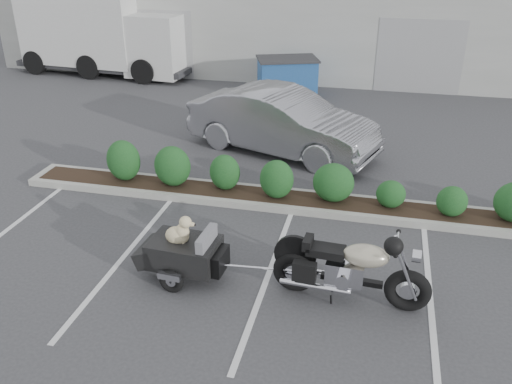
% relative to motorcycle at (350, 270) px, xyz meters
% --- Properties ---
extents(ground, '(90.00, 90.00, 0.00)m').
position_rel_motorcycle_xyz_m(ground, '(-2.59, 0.94, -0.58)').
color(ground, '#38383A').
rests_on(ground, ground).
extents(planter_kerb, '(12.00, 1.00, 0.15)m').
position_rel_motorcycle_xyz_m(planter_kerb, '(-1.59, 3.14, -0.51)').
color(planter_kerb, '#9E9E93').
rests_on(planter_kerb, ground).
extents(building, '(26.00, 10.00, 4.00)m').
position_rel_motorcycle_xyz_m(building, '(-2.59, 17.94, 1.42)').
color(building, '#9EA099').
rests_on(building, ground).
extents(motorcycle, '(2.53, 0.86, 1.45)m').
position_rel_motorcycle_xyz_m(motorcycle, '(0.00, 0.00, 0.00)').
color(motorcycle, black).
rests_on(motorcycle, ground).
extents(pet_trailer, '(2.03, 1.13, 1.20)m').
position_rel_motorcycle_xyz_m(pet_trailer, '(-2.79, 0.03, -0.07)').
color(pet_trailer, black).
rests_on(pet_trailer, ground).
extents(sedan, '(5.37, 3.33, 1.67)m').
position_rel_motorcycle_xyz_m(sedan, '(-2.25, 6.13, 0.25)').
color(sedan, '#A2A1A8').
rests_on(sedan, ground).
extents(dumpster, '(2.42, 2.03, 1.36)m').
position_rel_motorcycle_xyz_m(dumpster, '(-3.08, 11.41, 0.11)').
color(dumpster, '#1B498A').
rests_on(dumpster, ground).
extents(delivery_truck, '(7.57, 3.12, 3.38)m').
position_rel_motorcycle_xyz_m(delivery_truck, '(-10.88, 13.20, 1.04)').
color(delivery_truck, silver).
rests_on(delivery_truck, ground).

